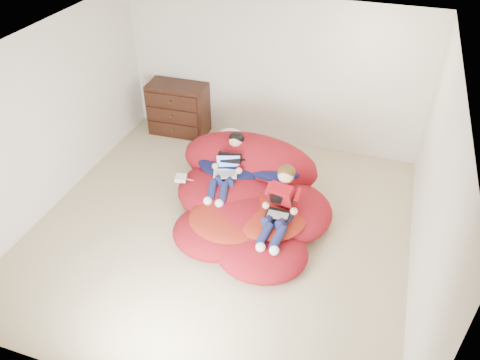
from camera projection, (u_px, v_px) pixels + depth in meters
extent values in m
cube|color=tan|center=(221.00, 234.00, 6.55)|extent=(5.10, 5.10, 0.25)
cube|color=silver|center=(273.00, 73.00, 7.65)|extent=(5.10, 0.02, 2.50)
cube|color=silver|center=(111.00, 311.00, 3.82)|extent=(5.10, 0.02, 2.50)
cube|color=silver|center=(47.00, 120.00, 6.38)|extent=(0.02, 5.10, 2.50)
cube|color=silver|center=(434.00, 192.00, 5.10)|extent=(0.02, 5.10, 2.50)
cube|color=white|center=(215.00, 53.00, 4.99)|extent=(5.10, 5.10, 0.02)
cube|color=black|center=(179.00, 109.00, 8.32)|extent=(1.05, 0.56, 0.93)
cube|color=black|center=(174.00, 130.00, 8.28)|extent=(0.93, 0.06, 0.22)
cylinder|color=#4C3F26|center=(173.00, 130.00, 8.27)|extent=(0.03, 0.06, 0.03)
cube|color=black|center=(172.00, 116.00, 8.12)|extent=(0.93, 0.06, 0.22)
cylinder|color=#4C3F26|center=(172.00, 116.00, 8.10)|extent=(0.03, 0.06, 0.03)
cube|color=black|center=(171.00, 101.00, 7.95)|extent=(0.93, 0.06, 0.22)
cylinder|color=#4C3F26|center=(170.00, 102.00, 7.94)|extent=(0.03, 0.06, 0.03)
ellipsoid|color=maroon|center=(230.00, 192.00, 6.78)|extent=(1.56, 1.40, 0.56)
ellipsoid|color=maroon|center=(283.00, 210.00, 6.47)|extent=(1.35, 1.32, 0.49)
ellipsoid|color=maroon|center=(248.00, 220.00, 6.34)|extent=(1.60, 1.28, 0.51)
ellipsoid|color=maroon|center=(216.00, 232.00, 6.21)|extent=(1.17, 1.07, 0.39)
ellipsoid|color=maroon|center=(261.00, 251.00, 5.93)|extent=(1.20, 1.09, 0.39)
ellipsoid|color=maroon|center=(249.00, 163.00, 7.05)|extent=(2.09, 0.92, 0.92)
ellipsoid|color=#10133B|center=(234.00, 162.00, 6.93)|extent=(1.09, 0.89, 0.28)
ellipsoid|color=#10133B|center=(272.00, 167.00, 6.76)|extent=(0.90, 0.63, 0.22)
ellipsoid|color=maroon|center=(269.00, 215.00, 6.18)|extent=(1.03, 1.03, 0.19)
ellipsoid|color=maroon|center=(229.00, 218.00, 6.19)|extent=(1.09, 0.98, 0.20)
ellipsoid|color=white|center=(232.00, 138.00, 7.21)|extent=(0.48, 0.30, 0.30)
cube|color=black|center=(232.00, 159.00, 6.74)|extent=(0.36, 0.46, 0.39)
sphere|color=tan|center=(236.00, 141.00, 6.73)|extent=(0.20, 0.20, 0.20)
ellipsoid|color=black|center=(236.00, 138.00, 6.73)|extent=(0.23, 0.21, 0.17)
cylinder|color=#151A43|center=(219.00, 177.00, 6.59)|extent=(0.19, 0.35, 0.18)
cylinder|color=#151A43|center=(212.00, 190.00, 6.38)|extent=(0.16, 0.33, 0.21)
sphere|color=white|center=(208.00, 201.00, 6.29)|extent=(0.12, 0.12, 0.12)
cylinder|color=#151A43|center=(231.00, 179.00, 6.54)|extent=(0.19, 0.35, 0.18)
cylinder|color=#151A43|center=(223.00, 193.00, 6.34)|extent=(0.16, 0.33, 0.21)
sphere|color=white|center=(219.00, 203.00, 6.24)|extent=(0.12, 0.12, 0.12)
cube|color=#A00E17|center=(283.00, 197.00, 6.03)|extent=(0.35, 0.36, 0.46)
sphere|color=tan|center=(286.00, 175.00, 5.93)|extent=(0.21, 0.21, 0.21)
ellipsoid|color=#472E13|center=(287.00, 172.00, 5.93)|extent=(0.23, 0.22, 0.18)
cylinder|color=#151A43|center=(271.00, 217.00, 5.97)|extent=(0.20, 0.36, 0.19)
cylinder|color=#151A43|center=(265.00, 234.00, 5.76)|extent=(0.18, 0.34, 0.22)
sphere|color=white|center=(260.00, 247.00, 5.67)|extent=(0.12, 0.12, 0.12)
cylinder|color=#151A43|center=(284.00, 220.00, 5.93)|extent=(0.20, 0.36, 0.19)
cylinder|color=#151A43|center=(278.00, 238.00, 5.72)|extent=(0.18, 0.34, 0.22)
sphere|color=white|center=(274.00, 250.00, 5.62)|extent=(0.12, 0.12, 0.12)
cube|color=silver|center=(225.00, 174.00, 6.54)|extent=(0.38, 0.31, 0.01)
cube|color=gray|center=(225.00, 174.00, 6.52)|extent=(0.30, 0.20, 0.00)
cube|color=silver|center=(228.00, 161.00, 6.57)|extent=(0.33, 0.16, 0.22)
cube|color=#4589EB|center=(228.00, 162.00, 6.57)|extent=(0.29, 0.13, 0.18)
cube|color=black|center=(278.00, 214.00, 5.92)|extent=(0.31, 0.22, 0.01)
cube|color=gray|center=(278.00, 214.00, 5.91)|extent=(0.26, 0.12, 0.00)
cube|color=black|center=(282.00, 201.00, 5.98)|extent=(0.31, 0.11, 0.20)
cube|color=teal|center=(281.00, 201.00, 5.97)|extent=(0.27, 0.08, 0.16)
cube|color=silver|center=(181.00, 178.00, 6.71)|extent=(0.19, 0.19, 0.06)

